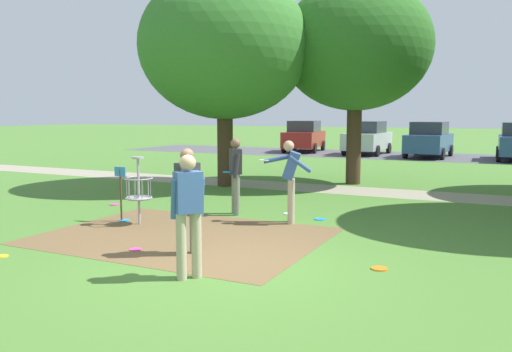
% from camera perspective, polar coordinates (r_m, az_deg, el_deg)
% --- Properties ---
extents(ground_plane, '(160.00, 160.00, 0.00)m').
position_cam_1_polar(ground_plane, '(7.89, -4.21, -9.80)').
color(ground_plane, '#47752D').
extents(dirt_tee_pad, '(5.05, 3.85, 0.01)m').
position_cam_1_polar(dirt_tee_pad, '(9.82, -7.97, -6.48)').
color(dirt_tee_pad, brown).
rests_on(dirt_tee_pad, ground).
extents(disc_golf_basket, '(0.98, 0.58, 1.39)m').
position_cam_1_polar(disc_golf_basket, '(10.92, -12.92, -1.24)').
color(disc_golf_basket, '#9E9EA3').
rests_on(disc_golf_basket, ground).
extents(player_foreground_watching, '(0.45, 0.46, 1.71)m').
position_cam_1_polar(player_foreground_watching, '(11.64, -2.26, 0.48)').
color(player_foreground_watching, slate).
rests_on(player_foreground_watching, ground).
extents(player_throwing, '(0.45, 0.49, 1.71)m').
position_cam_1_polar(player_throwing, '(8.39, -7.49, -2.05)').
color(player_throwing, slate).
rests_on(player_throwing, ground).
extents(player_waiting_left, '(0.45, 0.47, 1.71)m').
position_cam_1_polar(player_waiting_left, '(7.14, -7.41, -3.60)').
color(player_waiting_left, tan).
rests_on(player_waiting_left, ground).
extents(player_waiting_right, '(1.17, 0.47, 1.71)m').
position_cam_1_polar(player_waiting_right, '(10.74, 3.79, 0.03)').
color(player_waiting_right, tan).
rests_on(player_waiting_right, ground).
extents(frisbee_near_basket, '(0.24, 0.24, 0.02)m').
position_cam_1_polar(frisbee_near_basket, '(13.46, -15.22, -3.01)').
color(frisbee_near_basket, '#E53D99').
rests_on(frisbee_near_basket, ground).
extents(frisbee_by_tee, '(0.21, 0.21, 0.02)m').
position_cam_1_polar(frisbee_by_tee, '(8.98, -13.02, -7.83)').
color(frisbee_by_tee, '#E53D99').
rests_on(frisbee_by_tee, ground).
extents(frisbee_mid_grass, '(0.24, 0.24, 0.02)m').
position_cam_1_polar(frisbee_mid_grass, '(11.42, -14.17, -4.72)').
color(frisbee_mid_grass, '#1E93DB').
rests_on(frisbee_mid_grass, ground).
extents(frisbee_far_left, '(0.24, 0.24, 0.02)m').
position_cam_1_polar(frisbee_far_left, '(11.83, 3.58, -4.12)').
color(frisbee_far_left, white).
rests_on(frisbee_far_left, ground).
extents(frisbee_far_right, '(0.20, 0.20, 0.02)m').
position_cam_1_polar(frisbee_far_right, '(9.28, -26.03, -7.88)').
color(frisbee_far_right, gold).
rests_on(frisbee_far_right, ground).
extents(frisbee_scattered_a, '(0.24, 0.24, 0.02)m').
position_cam_1_polar(frisbee_scattered_a, '(7.93, 13.33, -9.81)').
color(frisbee_scattered_a, orange).
rests_on(frisbee_scattered_a, ground).
extents(frisbee_scattered_b, '(0.25, 0.25, 0.02)m').
position_cam_1_polar(frisbee_scattered_b, '(11.28, 7.01, -4.70)').
color(frisbee_scattered_b, '#1E93DB').
rests_on(frisbee_scattered_b, ground).
extents(tree_near_left, '(5.23, 5.23, 6.53)m').
position_cam_1_polar(tree_near_left, '(16.41, -3.47, 13.94)').
color(tree_near_left, '#422D1E').
rests_on(tree_near_left, ground).
extents(tree_mid_center, '(4.74, 4.74, 6.38)m').
position_cam_1_polar(tree_mid_center, '(17.15, 10.86, 13.71)').
color(tree_mid_center, '#422D1E').
rests_on(tree_mid_center, ground).
extents(parking_lot_strip, '(36.00, 6.00, 0.01)m').
position_cam_1_polar(parking_lot_strip, '(29.03, 18.35, 2.03)').
color(parking_lot_strip, '#4C4C51').
rests_on(parking_lot_strip, ground).
extents(parked_car_leftmost, '(2.40, 4.41, 1.84)m').
position_cam_1_polar(parked_car_leftmost, '(31.33, 5.28, 4.36)').
color(parked_car_leftmost, maroon).
rests_on(parked_car_leftmost, ground).
extents(parked_car_center_left, '(2.06, 4.24, 1.84)m').
position_cam_1_polar(parked_car_center_left, '(29.72, 12.07, 4.10)').
color(parked_car_center_left, '#B2B7BC').
rests_on(parked_car_center_left, ground).
extents(parked_car_center_right, '(2.14, 4.29, 1.84)m').
position_cam_1_polar(parked_car_center_right, '(28.59, 18.38, 3.80)').
color(parked_car_center_right, '#2D4784').
rests_on(parked_car_center_right, ground).
extents(gravel_path, '(40.00, 1.76, 0.00)m').
position_cam_1_polar(gravel_path, '(15.58, 11.52, -1.63)').
color(gravel_path, gray).
rests_on(gravel_path, ground).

